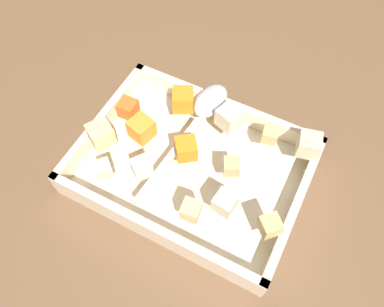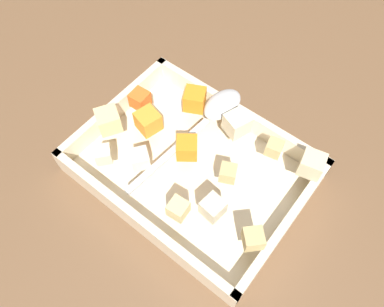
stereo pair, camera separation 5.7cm
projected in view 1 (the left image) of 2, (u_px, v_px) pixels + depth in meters
The scene contains 17 objects.
ground_plane at pixel (196, 175), 0.62m from camera, with size 4.00×4.00×0.00m, color brown.
baking_dish at pixel (192, 169), 0.61m from camera, with size 0.34×0.25×0.05m.
carrot_chunk_mid_right at pixel (186, 149), 0.56m from camera, with size 0.03×0.03×0.03m, color orange.
carrot_chunk_front_center at pixel (183, 100), 0.61m from camera, with size 0.03×0.03×0.03m, color orange.
carrot_chunk_corner_ne at pixel (128, 108), 0.61m from camera, with size 0.03×0.03×0.03m, color orange.
carrot_chunk_corner_sw at pixel (142, 127), 0.58m from camera, with size 0.03×0.03×0.03m, color orange.
potato_chunk_mid_left at pixel (191, 210), 0.52m from camera, with size 0.03×0.03×0.03m, color #E0CC89.
potato_chunk_near_left at pixel (270, 135), 0.58m from camera, with size 0.02×0.02×0.02m, color tan.
potato_chunk_heap_side at pixel (270, 226), 0.51m from camera, with size 0.03×0.03×0.03m, color tan.
potato_chunk_near_spoon at pixel (231, 166), 0.55m from camera, with size 0.02×0.02×0.02m, color tan.
potato_chunk_far_left at pixel (309, 145), 0.57m from camera, with size 0.03×0.03×0.03m, color beige.
potato_chunk_corner_nw at pixel (103, 169), 0.55m from camera, with size 0.02×0.02×0.02m, color beige.
potato_chunk_under_handle at pixel (229, 117), 0.59m from camera, with size 0.03×0.03×0.03m, color beige.
potato_chunk_rim_edge at pixel (101, 134), 0.58m from camera, with size 0.03×0.03×0.03m, color #E0CC89.
parsnip_chunk_corner_se at pixel (142, 167), 0.55m from camera, with size 0.03×0.03×0.03m, color silver.
parsnip_chunk_center at pixel (225, 203), 0.52m from camera, with size 0.03×0.03×0.03m, color beige.
serving_spoon at pixel (206, 107), 0.61m from camera, with size 0.05×0.25×0.02m.
Camera 1 is at (0.13, -0.26, 0.55)m, focal length 35.90 mm.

